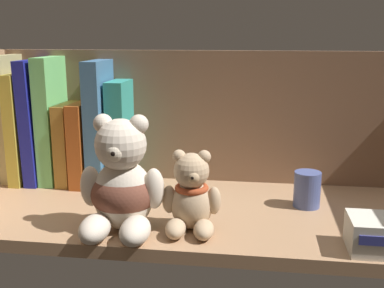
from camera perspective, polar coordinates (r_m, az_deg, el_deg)
name	(u,v)px	position (r cm, az deg, el deg)	size (l,w,h in cm)	color
shelf_board	(202,215)	(80.08, 1.16, -8.50)	(83.10, 31.81, 2.00)	#A87F5B
shelf_back_panel	(212,122)	(92.34, 2.44, 2.65)	(85.50, 1.20, 27.38)	brown
book_0	(15,117)	(100.57, -20.51, 3.03)	(2.07, 11.42, 24.51)	tan
book_1	(28,126)	(99.63, -19.09, 2.07)	(2.25, 14.98, 21.16)	#AF9C35
book_2	(41,120)	(98.18, -17.70, 2.76)	(2.37, 14.33, 23.69)	navy
book_3	(56,119)	(96.82, -16.04, 2.90)	(2.94, 13.29, 24.22)	#6EC66D
book_4	(73,141)	(96.41, -14.14, 0.33)	(2.52, 13.59, 15.51)	#A2732C
book_5	(88,141)	(95.27, -12.43, 0.37)	(2.68, 14.95, 15.83)	#A44D1C
book_6	(103,122)	(93.37, -10.62, 2.65)	(3.07, 14.12, 23.66)	#3D6992
book_7	(122,132)	(92.62, -8.40, 1.46)	(3.39, 10.71, 19.89)	teal
teddy_bear_larger	(122,186)	(70.22, -8.43, -5.03)	(12.61, 13.12, 17.36)	beige
teddy_bear_smaller	(191,197)	(70.03, -0.09, -6.36)	(8.86, 9.01, 12.12)	tan
pillar_candle	(307,189)	(82.16, 13.66, -5.32)	(4.44, 4.44, 6.06)	#4C5B99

